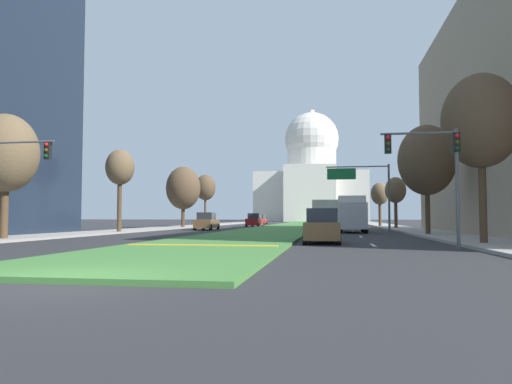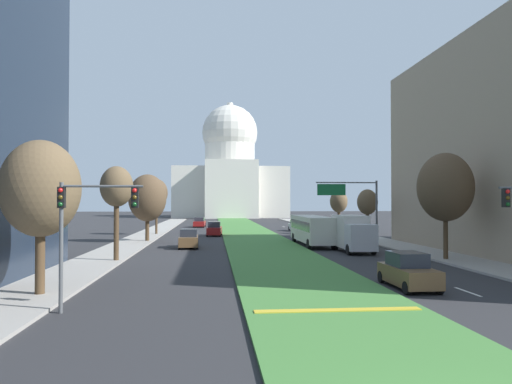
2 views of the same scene
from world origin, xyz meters
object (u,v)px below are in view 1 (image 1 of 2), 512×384
object	(u,v)px
capitol_building	(312,180)
street_tree_left_distant	(205,188)
street_tree_left_far	(183,188)
sedan_far_horizon	(346,221)
traffic_light_near_left	(9,168)
street_tree_right_mid	(427,160)
sedan_distant	(255,221)
street_tree_right_distant	(380,194)
overhead_guide_sign	(364,183)
sedan_very_far	(260,220)
street_tree_right_far	(396,191)
street_tree_left_mid	(120,169)
sedan_midblock	(207,222)
city_bus	(326,213)
traffic_light_near_right	(436,161)
street_tree_left_near	(6,154)
box_truck_delivery	(352,213)
street_tree_right_near	(481,121)
sedan_lead_stopped	(322,227)

from	to	relation	value
capitol_building	street_tree_left_distant	size ratio (longest dim) A/B	4.47
street_tree_left_far	sedan_far_horizon	xyz separation A→B (m)	(19.85, 18.26, -4.04)
traffic_light_near_left	street_tree_right_mid	world-z (taller)	street_tree_right_mid
street_tree_right_mid	street_tree_left_far	xyz separation A→B (m)	(-24.58, 18.95, -0.68)
sedan_distant	street_tree_right_distant	bearing A→B (deg)	3.40
overhead_guide_sign	sedan_very_far	distance (m)	41.43
sedan_very_far	sedan_distant	bearing A→B (deg)	-83.32
capitol_building	street_tree_right_far	xyz separation A→B (m)	(12.78, -85.34, -8.09)
street_tree_left_mid	street_tree_right_mid	distance (m)	24.50
street_tree_left_mid	street_tree_left_distant	world-z (taller)	street_tree_left_distant
street_tree_right_mid	sedan_midblock	world-z (taller)	street_tree_right_mid
sedan_distant	city_bus	distance (m)	17.48
traffic_light_near_right	street_tree_right_far	bearing A→B (deg)	85.41
overhead_guide_sign	street_tree_left_near	size ratio (longest dim) A/B	0.89
sedan_very_far	box_truck_delivery	size ratio (longest dim) A/B	0.74
street_tree_left_mid	street_tree_right_mid	world-z (taller)	street_tree_right_mid
overhead_guide_sign	street_tree_right_distant	size ratio (longest dim) A/B	1.10
traffic_light_near_left	sedan_midblock	size ratio (longest dim) A/B	1.14
traffic_light_near_left	street_tree_right_mid	bearing A→B (deg)	33.38
sedan_distant	street_tree_left_mid	bearing A→B (deg)	-105.32
sedan_midblock	sedan_distant	distance (m)	16.19
street_tree_right_near	street_tree_right_far	bearing A→B (deg)	89.87
street_tree_right_far	sedan_far_horizon	distance (m)	19.11
street_tree_left_near	street_tree_right_near	xyz separation A→B (m)	(25.64, -0.45, 0.96)
overhead_guide_sign	street_tree_right_near	distance (m)	23.52
capitol_building	sedan_very_far	distance (m)	56.83
street_tree_left_near	sedan_distant	bearing A→B (deg)	78.18
street_tree_left_near	street_tree_right_distant	size ratio (longest dim) A/B	1.23
capitol_building	street_tree_right_mid	world-z (taller)	capitol_building
street_tree_right_distant	sedan_distant	size ratio (longest dim) A/B	1.32
city_bus	street_tree_right_mid	bearing A→B (deg)	-61.07
street_tree_left_mid	sedan_distant	xyz separation A→B (m)	(7.25, 26.48, -4.57)
street_tree_right_distant	city_bus	size ratio (longest dim) A/B	0.54
capitol_building	street_tree_left_near	xyz separation A→B (m)	(-12.93, -115.87, -7.39)
street_tree_left_far	street_tree_left_distant	xyz separation A→B (m)	(-0.33, 11.35, 0.74)
street_tree_right_mid	city_bus	distance (m)	15.76
street_tree_right_distant	street_tree_left_mid	bearing A→B (deg)	-131.11
traffic_light_near_right	street_tree_right_near	world-z (taller)	street_tree_right_near
street_tree_left_near	sedan_midblock	size ratio (longest dim) A/B	1.61
capitol_building	box_truck_delivery	size ratio (longest dim) A/B	5.21
capitol_building	traffic_light_near_left	world-z (taller)	capitol_building
traffic_light_near_left	street_tree_right_distant	distance (m)	48.99
sedan_lead_stopped	box_truck_delivery	xyz separation A→B (m)	(2.28, 17.43, 0.83)
street_tree_right_near	sedan_midblock	distance (m)	31.41
street_tree_right_mid	street_tree_right_far	xyz separation A→B (m)	(0.29, 19.12, -1.20)
street_tree_left_distant	sedan_lead_stopped	xyz separation A→B (m)	(17.51, -41.01, -4.72)
street_tree_left_near	sedan_midblock	xyz separation A→B (m)	(5.70, 23.27, -4.17)
sedan_lead_stopped	sedan_far_horizon	bearing A→B (deg)	86.81
overhead_guide_sign	street_tree_right_distant	bearing A→B (deg)	79.66
street_tree_left_near	traffic_light_near_left	bearing A→B (deg)	-50.63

